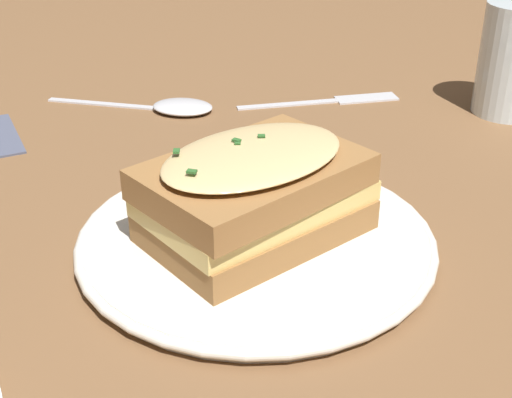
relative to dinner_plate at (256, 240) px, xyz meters
name	(u,v)px	position (x,y,z in m)	size (l,w,h in m)	color
ground_plane	(280,225)	(0.02, 0.03, -0.01)	(2.40, 2.40, 0.00)	brown
dinner_plate	(256,240)	(0.00, 0.00, 0.00)	(0.25, 0.25, 0.01)	silver
sandwich	(255,193)	(0.00, 0.00, 0.04)	(0.17, 0.16, 0.07)	olive
fork	(337,100)	(0.13, 0.27, -0.01)	(0.17, 0.03, 0.00)	silver
spoon	(174,106)	(-0.04, 0.27, 0.00)	(0.18, 0.09, 0.01)	silver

